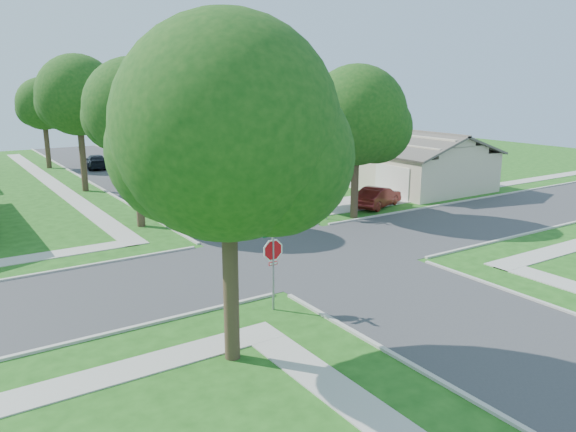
% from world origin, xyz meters
% --- Properties ---
extents(ground, '(100.00, 100.00, 0.00)m').
position_xyz_m(ground, '(0.00, 0.00, 0.00)').
color(ground, '#1C4D15').
rests_on(ground, ground).
extents(road_ns, '(7.00, 100.00, 0.02)m').
position_xyz_m(road_ns, '(0.00, 0.00, 0.00)').
color(road_ns, '#333335').
rests_on(road_ns, ground).
extents(sidewalk_ne, '(1.20, 40.00, 0.04)m').
position_xyz_m(sidewalk_ne, '(6.10, 26.00, 0.02)').
color(sidewalk_ne, '#9E9B91').
rests_on(sidewalk_ne, ground).
extents(sidewalk_nw, '(1.20, 40.00, 0.04)m').
position_xyz_m(sidewalk_nw, '(-6.10, 26.00, 0.02)').
color(sidewalk_nw, '#9E9B91').
rests_on(sidewalk_nw, ground).
extents(driveway, '(8.80, 3.60, 0.05)m').
position_xyz_m(driveway, '(7.90, 7.10, 0.03)').
color(driveway, '#9E9B91').
rests_on(driveway, ground).
extents(stop_sign_sw, '(1.05, 0.80, 2.98)m').
position_xyz_m(stop_sign_sw, '(-4.70, -4.70, 2.03)').
color(stop_sign_sw, gray).
rests_on(stop_sign_sw, ground).
extents(stop_sign_ne, '(1.05, 0.80, 2.98)m').
position_xyz_m(stop_sign_ne, '(4.70, 4.70, 2.03)').
color(stop_sign_ne, gray).
rests_on(stop_sign_ne, ground).
extents(tree_e_near, '(4.97, 4.80, 8.28)m').
position_xyz_m(tree_e_near, '(4.75, 9.01, 5.64)').
color(tree_e_near, '#38281C').
rests_on(tree_e_near, ground).
extents(tree_e_mid, '(5.59, 5.40, 9.21)m').
position_xyz_m(tree_e_mid, '(4.76, 21.01, 6.25)').
color(tree_e_mid, '#38281C').
rests_on(tree_e_mid, ground).
extents(tree_e_far, '(5.17, 5.00, 8.72)m').
position_xyz_m(tree_e_far, '(4.75, 34.01, 5.98)').
color(tree_e_far, '#38281C').
rests_on(tree_e_far, ground).
extents(tree_w_near, '(5.38, 5.20, 8.97)m').
position_xyz_m(tree_w_near, '(-4.64, 9.01, 6.12)').
color(tree_w_near, '#38281C').
rests_on(tree_w_near, ground).
extents(tree_w_mid, '(5.80, 5.60, 9.56)m').
position_xyz_m(tree_w_mid, '(-4.64, 21.01, 6.49)').
color(tree_w_mid, '#38281C').
rests_on(tree_w_mid, ground).
extents(tree_w_far, '(4.76, 4.60, 8.04)m').
position_xyz_m(tree_w_far, '(-4.65, 34.01, 5.51)').
color(tree_w_far, '#38281C').
rests_on(tree_w_far, ground).
extents(tree_sw_corner, '(6.21, 6.00, 9.55)m').
position_xyz_m(tree_sw_corner, '(-7.44, -6.99, 6.26)').
color(tree_sw_corner, '#38281C').
rests_on(tree_sw_corner, ground).
extents(tree_ne_corner, '(5.80, 5.60, 8.66)m').
position_xyz_m(tree_ne_corner, '(6.36, 4.21, 5.59)').
color(tree_ne_corner, '#38281C').
rests_on(tree_ne_corner, ground).
extents(house_ne_near, '(8.42, 13.60, 4.23)m').
position_xyz_m(house_ne_near, '(15.99, 11.00, 1.52)').
color(house_ne_near, '#C4B39A').
rests_on(house_ne_near, ground).
extents(house_ne_far, '(8.42, 13.60, 4.23)m').
position_xyz_m(house_ne_far, '(15.99, 29.00, 1.52)').
color(house_ne_far, '#C4B39A').
rests_on(house_ne_far, ground).
extents(car_driveway, '(4.22, 2.74, 1.31)m').
position_xyz_m(car_driveway, '(9.31, 5.50, 0.66)').
color(car_driveway, '#5D1313').
rests_on(car_driveway, ground).
extents(car_curb_east, '(2.01, 4.48, 1.50)m').
position_xyz_m(car_curb_east, '(3.20, 18.39, 0.75)').
color(car_curb_east, black).
rests_on(car_curb_east, ground).
extents(car_curb_west, '(2.32, 4.50, 1.25)m').
position_xyz_m(car_curb_west, '(-1.20, 31.35, 0.62)').
color(car_curb_west, black).
rests_on(car_curb_west, ground).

